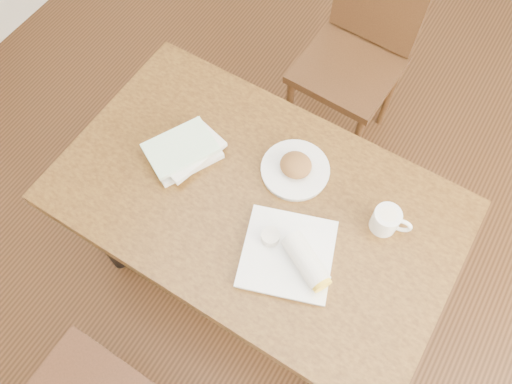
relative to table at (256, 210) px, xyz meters
The scene contains 7 objects.
ground 0.67m from the table, ahead, with size 4.00×5.00×0.01m, color #472814.
table is the anchor object (origin of this frame).
chair_far 0.97m from the table, 93.51° to the left, with size 0.44×0.44×0.95m.
plate_scone 0.20m from the table, 69.83° to the left, with size 0.23×0.23×0.07m.
coffee_mug 0.43m from the table, 18.54° to the left, with size 0.13×0.09×0.09m.
plate_burrito 0.26m from the table, 29.62° to the right, with size 0.35×0.35×0.09m.
book_stack 0.31m from the table, behind, with size 0.24×0.27×0.06m.
Camera 1 is at (0.37, -0.60, 2.20)m, focal length 35.00 mm.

